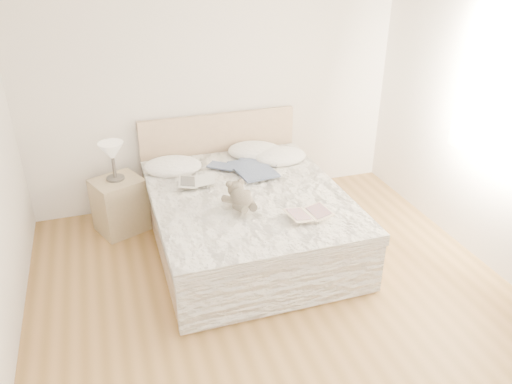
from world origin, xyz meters
TOP-DOWN VIEW (x-y plane):
  - floor at (0.00, 0.00)m, footprint 4.00×4.50m
  - wall_back at (0.00, 2.25)m, footprint 4.00×0.02m
  - window at (1.99, 0.30)m, footprint 0.02×1.30m
  - bed at (0.00, 1.19)m, footprint 1.72×2.14m
  - nightstand at (-1.13, 1.82)m, footprint 0.57×0.54m
  - table_lamp at (-1.14, 1.85)m, footprint 0.31×0.31m
  - pillow_left at (-0.57, 1.80)m, footprint 0.65×0.51m
  - pillow_middle at (0.33, 1.92)m, footprint 0.71×0.62m
  - pillow_right at (0.54, 1.70)m, footprint 0.55×0.39m
  - blouse at (0.18, 1.51)m, footprint 0.62×0.65m
  - photo_book at (-0.41, 1.41)m, footprint 0.40×0.31m
  - childrens_book at (0.35, 0.52)m, footprint 0.40×0.29m
  - teddy_bear at (-0.15, 0.80)m, footprint 0.29×0.37m

SIDE VIEW (x-z plane):
  - floor at x=0.00m, z-range 0.00..0.00m
  - nightstand at x=-1.13m, z-range 0.00..0.56m
  - bed at x=0.00m, z-range -0.19..0.81m
  - blouse at x=0.18m, z-range 0.62..0.64m
  - photo_book at x=-0.41m, z-range 0.62..0.64m
  - childrens_book at x=0.35m, z-range 0.62..0.64m
  - pillow_left at x=-0.57m, z-range 0.55..0.73m
  - pillow_middle at x=0.33m, z-range 0.55..0.73m
  - pillow_right at x=0.54m, z-range 0.56..0.72m
  - teddy_bear at x=-0.15m, z-range 0.56..0.74m
  - table_lamp at x=-1.14m, z-range 0.64..1.03m
  - wall_back at x=0.00m, z-range 0.00..2.70m
  - window at x=1.99m, z-range 0.90..2.00m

